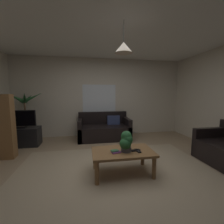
% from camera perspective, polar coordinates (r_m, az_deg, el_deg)
% --- Properties ---
extents(floor, '(5.55, 4.91, 0.02)m').
position_cam_1_polar(floor, '(2.98, 1.06, -21.42)').
color(floor, '#9E8466').
rests_on(floor, ground).
extents(rug, '(3.61, 2.70, 0.01)m').
position_cam_1_polar(rug, '(2.80, 1.90, -23.08)').
color(rug, tan).
rests_on(rug, ground).
extents(wall_back, '(5.67, 0.06, 2.57)m').
position_cam_1_polar(wall_back, '(5.09, -4.23, 5.55)').
color(wall_back, beige).
rests_on(wall_back, ground).
extents(ceiling, '(5.55, 4.91, 0.02)m').
position_cam_1_polar(ceiling, '(2.87, 1.19, 31.00)').
color(ceiling, white).
extents(window_pane, '(1.10, 0.01, 1.02)m').
position_cam_1_polar(window_pane, '(5.05, -4.87, 4.61)').
color(window_pane, white).
extents(couch_under_window, '(1.58, 0.82, 0.82)m').
position_cam_1_polar(couch_under_window, '(4.73, -3.01, -6.89)').
color(couch_under_window, black).
rests_on(couch_under_window, ground).
extents(coffee_table, '(1.06, 0.63, 0.42)m').
position_cam_1_polar(coffee_table, '(2.72, 4.11, -15.82)').
color(coffee_table, olive).
rests_on(coffee_table, ground).
extents(book_on_table_0, '(0.17, 0.14, 0.02)m').
position_cam_1_polar(book_on_table_0, '(2.61, 1.49, -15.05)').
color(book_on_table_0, '#72387F').
rests_on(book_on_table_0, coffee_table).
extents(book_on_table_1, '(0.13, 0.10, 0.02)m').
position_cam_1_polar(book_on_table_1, '(2.60, 1.01, -14.56)').
color(book_on_table_1, '#387247').
rests_on(book_on_table_1, coffee_table).
extents(remote_on_table_0, '(0.08, 0.17, 0.02)m').
position_cam_1_polar(remote_on_table_0, '(2.69, 9.81, -14.42)').
color(remote_on_table_0, black).
rests_on(remote_on_table_0, coffee_table).
extents(remote_on_table_1, '(0.17, 0.07, 0.02)m').
position_cam_1_polar(remote_on_table_1, '(2.71, 9.01, -14.26)').
color(remote_on_table_1, black).
rests_on(remote_on_table_1, coffee_table).
extents(potted_plant_on_table, '(0.24, 0.24, 0.35)m').
position_cam_1_polar(potted_plant_on_table, '(2.60, 5.47, -10.99)').
color(potted_plant_on_table, '#4C4C51').
rests_on(potted_plant_on_table, coffee_table).
extents(tv_stand, '(0.90, 0.44, 0.50)m').
position_cam_1_polar(tv_stand, '(4.76, -31.13, -8.13)').
color(tv_stand, black).
rests_on(tv_stand, ground).
extents(tv, '(0.76, 0.16, 0.48)m').
position_cam_1_polar(tv, '(4.64, -31.61, -2.29)').
color(tv, black).
rests_on(tv, tv_stand).
extents(potted_palm_corner, '(0.93, 0.75, 1.49)m').
position_cam_1_polar(potted_palm_corner, '(5.05, -30.14, -2.17)').
color(potted_palm_corner, beige).
rests_on(potted_palm_corner, ground).
extents(pendant_lamp, '(0.29, 0.29, 0.51)m').
position_cam_1_polar(pendant_lamp, '(2.62, 4.48, 23.35)').
color(pendant_lamp, black).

